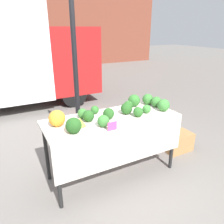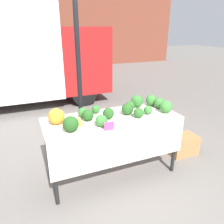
{
  "view_description": "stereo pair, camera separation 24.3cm",
  "coord_description": "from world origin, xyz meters",
  "px_view_note": "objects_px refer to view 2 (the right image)",
  "views": [
    {
      "loc": [
        -1.28,
        -2.39,
        2.02
      ],
      "look_at": [
        0.0,
        0.0,
        0.97
      ],
      "focal_mm": 35.0,
      "sensor_mm": 36.0,
      "label": 1
    },
    {
      "loc": [
        -1.06,
        -2.5,
        2.02
      ],
      "look_at": [
        0.0,
        0.0,
        0.97
      ],
      "focal_mm": 35.0,
      "sensor_mm": 36.0,
      "label": 2
    }
  ],
  "objects_px": {
    "parked_truck": "(9,52)",
    "orange_cauliflower": "(56,116)",
    "price_sign": "(109,126)",
    "produce_crate": "(183,145)"
  },
  "relations": [
    {
      "from": "parked_truck",
      "to": "orange_cauliflower",
      "type": "xyz_separation_m",
      "value": [
        0.54,
        -3.97,
        -0.44
      ]
    },
    {
      "from": "orange_cauliflower",
      "to": "price_sign",
      "type": "distance_m",
      "value": 0.69
    },
    {
      "from": "parked_truck",
      "to": "orange_cauliflower",
      "type": "relative_size",
      "value": 23.35
    },
    {
      "from": "price_sign",
      "to": "produce_crate",
      "type": "relative_size",
      "value": 0.25
    },
    {
      "from": "parked_truck",
      "to": "orange_cauliflower",
      "type": "bearing_deg",
      "value": -82.28
    },
    {
      "from": "price_sign",
      "to": "produce_crate",
      "type": "distance_m",
      "value": 1.74
    },
    {
      "from": "orange_cauliflower",
      "to": "produce_crate",
      "type": "xyz_separation_m",
      "value": [
        2.04,
        -0.04,
        -0.83
      ]
    },
    {
      "from": "orange_cauliflower",
      "to": "parked_truck",
      "type": "bearing_deg",
      "value": 97.72
    },
    {
      "from": "price_sign",
      "to": "orange_cauliflower",
      "type": "bearing_deg",
      "value": 141.4
    },
    {
      "from": "parked_truck",
      "to": "price_sign",
      "type": "distance_m",
      "value": 4.55
    }
  ]
}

